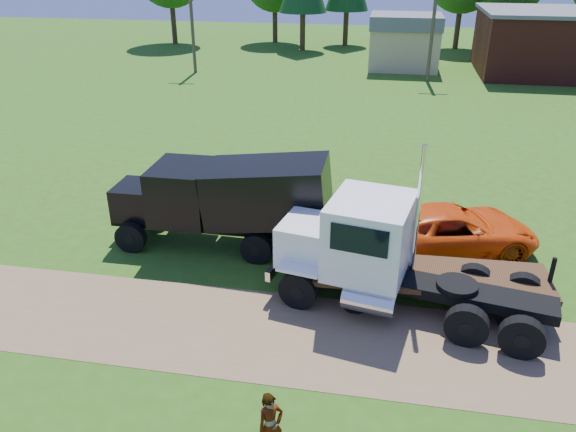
% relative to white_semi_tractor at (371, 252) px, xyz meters
% --- Properties ---
extents(ground, '(140.00, 140.00, 0.00)m').
position_rel_white_semi_tractor_xyz_m(ground, '(-2.80, -2.27, -1.75)').
color(ground, '#2F5312').
rests_on(ground, ground).
extents(dirt_track, '(120.00, 4.20, 0.01)m').
position_rel_white_semi_tractor_xyz_m(dirt_track, '(-2.80, -2.27, -1.74)').
color(dirt_track, brown).
rests_on(dirt_track, ground).
extents(white_semi_tractor, '(8.67, 4.24, 5.11)m').
position_rel_white_semi_tractor_xyz_m(white_semi_tractor, '(0.00, 0.00, 0.00)').
color(white_semi_tractor, black).
rests_on(white_semi_tractor, ground).
extents(black_dump_truck, '(8.19, 2.55, 3.55)m').
position_rel_white_semi_tractor_xyz_m(black_dump_truck, '(-5.29, 2.71, 0.20)').
color(black_dump_truck, black).
rests_on(black_dump_truck, ground).
extents(orange_pickup, '(6.75, 4.48, 1.72)m').
position_rel_white_semi_tractor_xyz_m(orange_pickup, '(2.78, 3.70, -0.89)').
color(orange_pickup, '#E9490A').
rests_on(orange_pickup, ground).
extents(flatbed_trailer, '(7.29, 2.40, 1.85)m').
position_rel_white_semi_tractor_xyz_m(flatbed_trailer, '(1.87, 0.28, -0.95)').
color(flatbed_trailer, '#372111').
rests_on(flatbed_trailer, ground).
extents(spectator_a, '(0.72, 0.70, 1.67)m').
position_rel_white_semi_tractor_xyz_m(spectator_a, '(-1.81, -6.44, -0.91)').
color(spectator_a, '#999999').
rests_on(spectator_a, ground).
extents(spectator_b, '(1.09, 0.93, 1.96)m').
position_rel_white_semi_tractor_xyz_m(spectator_b, '(-5.36, 5.43, -0.76)').
color(spectator_b, '#999999').
rests_on(spectator_b, ground).
extents(brick_building, '(15.40, 10.40, 5.30)m').
position_rel_white_semi_tractor_xyz_m(brick_building, '(15.20, 37.73, 0.91)').
color(brick_building, maroon).
rests_on(brick_building, ground).
extents(tan_shed, '(6.20, 5.40, 4.70)m').
position_rel_white_semi_tractor_xyz_m(tan_shed, '(1.20, 37.73, 0.68)').
color(tan_shed, tan).
rests_on(tan_shed, ground).
extents(utility_poles, '(42.20, 0.28, 9.00)m').
position_rel_white_semi_tractor_xyz_m(utility_poles, '(3.20, 32.73, 2.97)').
color(utility_poles, '#463A27').
rests_on(utility_poles, ground).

